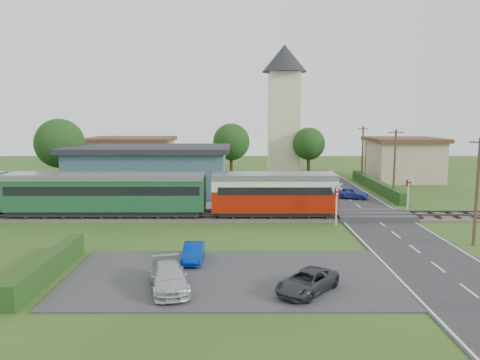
{
  "coord_description": "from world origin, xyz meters",
  "views": [
    {
      "loc": [
        -1.06,
        -35.45,
        8.43
      ],
      "look_at": [
        -0.96,
        4.0,
        2.89
      ],
      "focal_mm": 35.0,
      "sensor_mm": 36.0,
      "label": 1
    }
  ],
  "objects_px": {
    "equipment_hut": "(47,191)",
    "pedestrian_far": "(54,198)",
    "pedestrian_near": "(232,196)",
    "car_park_blue": "(193,252)",
    "car_park_dark": "(307,282)",
    "crossing_signal_near": "(337,198)",
    "train": "(67,192)",
    "crossing_signal_far": "(408,188)",
    "house_west": "(132,158)",
    "house_east": "(403,159)",
    "car_park_silver": "(169,277)",
    "car_on_road": "(351,193)",
    "church_tower": "(284,101)",
    "station_building": "(150,172)"
  },
  "relations": [
    {
      "from": "equipment_hut",
      "to": "pedestrian_far",
      "type": "height_order",
      "value": "equipment_hut"
    },
    {
      "from": "pedestrian_near",
      "to": "pedestrian_far",
      "type": "distance_m",
      "value": 15.51
    },
    {
      "from": "car_park_blue",
      "to": "car_park_dark",
      "type": "distance_m",
      "value": 7.53
    },
    {
      "from": "equipment_hut",
      "to": "crossing_signal_near",
      "type": "relative_size",
      "value": 0.78
    },
    {
      "from": "train",
      "to": "crossing_signal_far",
      "type": "xyz_separation_m",
      "value": [
        28.59,
        2.39,
        -0.04
      ]
    },
    {
      "from": "crossing_signal_near",
      "to": "house_west",
      "type": "bearing_deg",
      "value": 130.11
    },
    {
      "from": "pedestrian_far",
      "to": "house_east",
      "type": "bearing_deg",
      "value": -62.04
    },
    {
      "from": "car_park_blue",
      "to": "car_park_silver",
      "type": "height_order",
      "value": "car_park_silver"
    },
    {
      "from": "crossing_signal_near",
      "to": "car_park_blue",
      "type": "bearing_deg",
      "value": -137.95
    },
    {
      "from": "crossing_signal_far",
      "to": "car_on_road",
      "type": "relative_size",
      "value": 0.96
    },
    {
      "from": "crossing_signal_near",
      "to": "car_park_dark",
      "type": "distance_m",
      "value": 14.55
    },
    {
      "from": "car_on_road",
      "to": "crossing_signal_far",
      "type": "bearing_deg",
      "value": -128.05
    },
    {
      "from": "church_tower",
      "to": "crossing_signal_near",
      "type": "xyz_separation_m",
      "value": [
        1.4,
        -28.41,
        -8.08
      ]
    },
    {
      "from": "equipment_hut",
      "to": "car_park_dark",
      "type": "height_order",
      "value": "equipment_hut"
    },
    {
      "from": "house_east",
      "to": "car_park_dark",
      "type": "bearing_deg",
      "value": -114.99
    },
    {
      "from": "house_east",
      "to": "pedestrian_far",
      "type": "xyz_separation_m",
      "value": [
        -37.16,
        -19.43,
        -1.6
      ]
    },
    {
      "from": "crossing_signal_far",
      "to": "house_west",
      "type": "bearing_deg",
      "value": 144.23
    },
    {
      "from": "car_park_silver",
      "to": "crossing_signal_far",
      "type": "bearing_deg",
      "value": 31.36
    },
    {
      "from": "crossing_signal_far",
      "to": "station_building",
      "type": "bearing_deg",
      "value": 164.37
    },
    {
      "from": "church_tower",
      "to": "crossing_signal_far",
      "type": "xyz_separation_m",
      "value": [
        8.6,
        -23.61,
        -8.08
      ]
    },
    {
      "from": "crossing_signal_near",
      "to": "pedestrian_far",
      "type": "bearing_deg",
      "value": 168.07
    },
    {
      "from": "house_east",
      "to": "car_park_blue",
      "type": "height_order",
      "value": "house_east"
    },
    {
      "from": "train",
      "to": "crossing_signal_near",
      "type": "distance_m",
      "value": 21.53
    },
    {
      "from": "station_building",
      "to": "crossing_signal_near",
      "type": "distance_m",
      "value": 19.98
    },
    {
      "from": "church_tower",
      "to": "car_park_silver",
      "type": "distance_m",
      "value": 43.96
    },
    {
      "from": "train",
      "to": "church_tower",
      "type": "height_order",
      "value": "church_tower"
    },
    {
      "from": "car_park_dark",
      "to": "crossing_signal_near",
      "type": "bearing_deg",
      "value": 112.13
    },
    {
      "from": "station_building",
      "to": "house_east",
      "type": "bearing_deg",
      "value": 23.44
    },
    {
      "from": "crossing_signal_near",
      "to": "pedestrian_near",
      "type": "xyz_separation_m",
      "value": [
        -8.07,
        5.82,
        -0.86
      ]
    },
    {
      "from": "car_park_silver",
      "to": "house_west",
      "type": "bearing_deg",
      "value": 91.22
    },
    {
      "from": "car_park_blue",
      "to": "pedestrian_far",
      "type": "relative_size",
      "value": 2.08
    },
    {
      "from": "train",
      "to": "car_park_silver",
      "type": "distance_m",
      "value": 19.12
    },
    {
      "from": "crossing_signal_near",
      "to": "pedestrian_near",
      "type": "height_order",
      "value": "crossing_signal_near"
    },
    {
      "from": "house_west",
      "to": "car_park_dark",
      "type": "distance_m",
      "value": 42.89
    },
    {
      "from": "train",
      "to": "crossing_signal_near",
      "type": "height_order",
      "value": "train"
    },
    {
      "from": "crossing_signal_far",
      "to": "house_east",
      "type": "bearing_deg",
      "value": 71.92
    },
    {
      "from": "pedestrian_far",
      "to": "car_park_silver",
      "type": "bearing_deg",
      "value": -145.03
    },
    {
      "from": "car_park_silver",
      "to": "pedestrian_far",
      "type": "distance_m",
      "value": 22.41
    },
    {
      "from": "house_east",
      "to": "car_park_blue",
      "type": "bearing_deg",
      "value": -125.26
    },
    {
      "from": "car_on_road",
      "to": "pedestrian_far",
      "type": "relative_size",
      "value": 2.29
    },
    {
      "from": "church_tower",
      "to": "crossing_signal_far",
      "type": "bearing_deg",
      "value": -69.98
    },
    {
      "from": "car_on_road",
      "to": "car_park_blue",
      "type": "xyz_separation_m",
      "value": [
        -13.84,
        -20.28,
        -0.04
      ]
    },
    {
      "from": "car_park_silver",
      "to": "pedestrian_far",
      "type": "relative_size",
      "value": 2.8
    },
    {
      "from": "car_park_blue",
      "to": "pedestrian_near",
      "type": "height_order",
      "value": "pedestrian_near"
    },
    {
      "from": "car_on_road",
      "to": "equipment_hut",
      "type": "bearing_deg",
      "value": 124.9
    },
    {
      "from": "car_park_dark",
      "to": "crossing_signal_far",
      "type": "bearing_deg",
      "value": 97.6
    },
    {
      "from": "crossing_signal_near",
      "to": "car_park_silver",
      "type": "distance_m",
      "value": 17.34
    },
    {
      "from": "equipment_hut",
      "to": "car_park_silver",
      "type": "xyz_separation_m",
      "value": [
        13.56,
        -19.07,
        -1.06
      ]
    },
    {
      "from": "equipment_hut",
      "to": "house_west",
      "type": "height_order",
      "value": "house_west"
    },
    {
      "from": "crossing_signal_far",
      "to": "car_on_road",
      "type": "distance_m",
      "value": 7.41
    }
  ]
}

